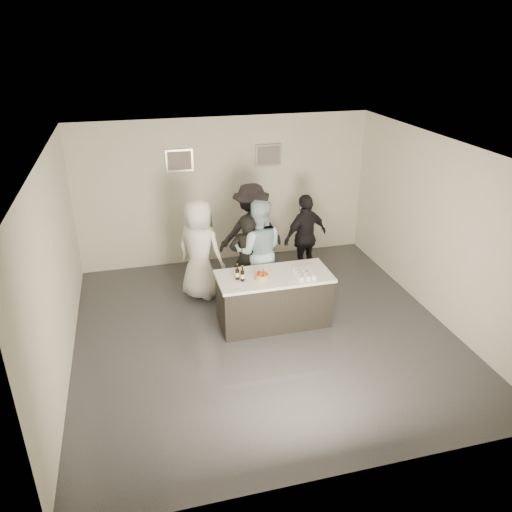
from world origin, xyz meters
name	(u,v)px	position (x,y,z in m)	size (l,w,h in m)	color
floor	(264,332)	(0.00, 0.00, 0.00)	(6.00, 6.00, 0.00)	#3D3D42
ceiling	(265,150)	(0.00, 0.00, 3.00)	(6.00, 6.00, 0.00)	white
wall_back	(225,191)	(0.00, 3.00, 1.50)	(6.00, 0.04, 3.00)	silver
wall_front	(345,367)	(0.00, -3.00, 1.50)	(6.00, 0.04, 3.00)	silver
wall_left	(55,270)	(-3.00, 0.00, 1.50)	(0.04, 6.00, 3.00)	silver
wall_right	(438,230)	(3.00, 0.00, 1.50)	(0.04, 6.00, 3.00)	silver
picture_left	(179,160)	(-0.90, 2.97, 2.20)	(0.54, 0.04, 0.44)	#B2B2B7
picture_right	(268,155)	(0.90, 2.97, 2.20)	(0.54, 0.04, 0.44)	#B2B2B7
bar_counter	(274,299)	(0.24, 0.24, 0.45)	(1.86, 0.86, 0.90)	white
cake	(262,277)	(0.01, 0.16, 0.94)	(0.22, 0.22, 0.07)	orange
beer_bottle_a	(237,272)	(-0.37, 0.24, 1.03)	(0.07, 0.07, 0.26)	black
beer_bottle_b	(242,273)	(-0.31, 0.17, 1.03)	(0.07, 0.07, 0.26)	black
tumbler_cluster	(305,274)	(0.70, 0.09, 0.94)	(0.30, 0.40, 0.08)	orange
candles	(262,286)	(-0.06, -0.07, 0.90)	(0.24, 0.08, 0.01)	pink
person_main_black	(247,260)	(-0.03, 1.06, 0.83)	(0.61, 0.40, 1.67)	black
person_main_blue	(258,251)	(0.20, 1.12, 0.95)	(0.92, 0.72, 1.90)	#A6CCDA
person_guest_left	(200,250)	(-0.79, 1.47, 0.93)	(0.91, 0.59, 1.87)	white
person_guest_right	(305,237)	(1.32, 1.75, 0.85)	(1.00, 0.42, 1.71)	black
person_guest_back	(251,232)	(0.29, 1.99, 0.96)	(1.24, 0.71, 1.92)	black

